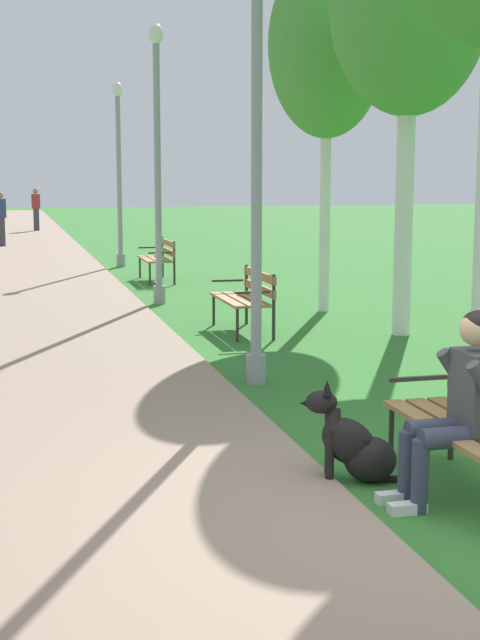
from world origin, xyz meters
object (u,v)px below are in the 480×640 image
(birch_tree_fourth, at_px, (327,46))
(pedestrian_distant, at_px, (1,219))
(park_bench_far, at_px, (159,256))
(lamp_post_mid, at_px, (158,162))
(park_bench_mid, at_px, (246,295))
(park_bench_near, at_px, (477,417))
(dog_black, at_px, (355,445))
(lamp_post_far, at_px, (119,173))
(lamp_post_near, at_px, (257,157))
(birch_tree_third, at_px, (410,5))
(pedestrian_further_distant, at_px, (36,210))
(person_seated_on_near_bench, at_px, (461,400))

(birch_tree_fourth, relative_size, pedestrian_distant, 3.30)
(park_bench_far, relative_size, lamp_post_mid, 0.34)
(lamp_post_mid, bearing_deg, park_bench_mid, -77.45)
(park_bench_near, distance_m, dog_black, 0.84)
(lamp_post_far, bearing_deg, dog_black, -91.05)
(park_bench_near, relative_size, pedestrian_distant, 0.91)
(birch_tree_fourth, distance_m, pedestrian_distant, 15.92)
(park_bench_far, bearing_deg, lamp_post_near, -93.27)
(dog_black, height_order, birch_tree_third, birch_tree_third)
(dog_black, distance_m, lamp_post_far, 15.84)
(dog_black, xyz_separation_m, lamp_post_mid, (0.14, 9.22, 2.05))
(park_bench_near, height_order, park_bench_mid, same)
(birch_tree_fourth, xyz_separation_m, pedestrian_further_distant, (-3.67, 22.79, -3.18))
(park_bench_far, distance_m, pedestrian_further_distant, 18.14)
(dog_black, bearing_deg, person_seated_on_near_bench, -48.46)
(park_bench_far, bearing_deg, pedestrian_further_distant, 95.85)
(birch_tree_fourth, bearing_deg, lamp_post_mid, 148.17)
(park_bench_mid, distance_m, lamp_post_far, 9.75)
(person_seated_on_near_bench, distance_m, birch_tree_third, 7.33)
(park_bench_far, height_order, pedestrian_further_distant, pedestrian_further_distant)
(birch_tree_third, distance_m, birch_tree_fourth, 2.33)
(pedestrian_further_distant, bearing_deg, dog_black, -87.81)
(park_bench_far, distance_m, dog_black, 12.52)
(park_bench_far, height_order, lamp_post_near, lamp_post_near)
(park_bench_mid, xyz_separation_m, lamp_post_near, (-0.69, -3.03, 1.75))
(park_bench_near, relative_size, park_bench_far, 1.00)
(lamp_post_mid, bearing_deg, lamp_post_far, 88.72)
(lamp_post_mid, xyz_separation_m, birch_tree_third, (2.63, -3.77, 1.91))
(lamp_post_far, distance_m, birch_tree_third, 10.77)
(park_bench_mid, bearing_deg, pedestrian_distant, 101.25)
(park_bench_mid, relative_size, birch_tree_fourth, 0.28)
(person_seated_on_near_bench, bearing_deg, birch_tree_third, 69.10)
(dog_black, bearing_deg, pedestrian_further_distant, 92.19)
(lamp_post_mid, xyz_separation_m, pedestrian_further_distant, (-1.31, 21.32, -1.47))
(park_bench_far, bearing_deg, park_bench_near, -89.93)
(pedestrian_distant, xyz_separation_m, pedestrian_further_distant, (1.27, 7.99, 0.00))
(park_bench_mid, distance_m, lamp_post_near, 3.56)
(person_seated_on_near_bench, distance_m, lamp_post_mid, 9.91)
(lamp_post_far, height_order, pedestrian_distant, lamp_post_far)
(lamp_post_far, bearing_deg, birch_tree_third, -76.39)
(birch_tree_fourth, bearing_deg, dog_black, -107.89)
(lamp_post_mid, relative_size, pedestrian_further_distant, 2.71)
(lamp_post_near, bearing_deg, park_bench_far, 86.73)
(dog_black, relative_size, birch_tree_fourth, 0.15)
(person_seated_on_near_bench, xyz_separation_m, lamp_post_near, (-0.35, 3.66, 1.59))
(birch_tree_fourth, height_order, pedestrian_distant, birch_tree_fourth)
(pedestrian_distant, height_order, pedestrian_further_distant, same)
(park_bench_near, distance_m, lamp_post_far, 16.21)
(pedestrian_distant, relative_size, pedestrian_further_distant, 1.00)
(birch_tree_third, bearing_deg, lamp_post_near, -138.47)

